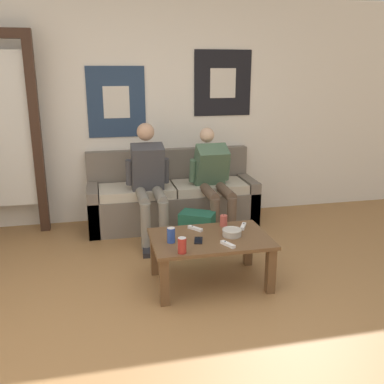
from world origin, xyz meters
The scene contains 15 objects.
ground_plane centered at (0.00, 0.00, 0.00)m, with size 18.00×18.00×0.00m, color #9E7042.
wall_back centered at (0.00, 2.65, 1.28)m, with size 10.00×0.07×2.55m.
couch centered at (0.23, 2.32, 0.29)m, with size 1.92×0.65×0.84m.
coffee_table centered at (0.28, 0.81, 0.34)m, with size 0.98×0.64×0.42m.
person_seated_adult centered at (-0.08, 1.97, 0.65)m, with size 0.47×0.87×1.21m.
person_seated_teen centered at (0.63, 2.00, 0.61)m, with size 0.47×0.97×1.12m.
backpack centered at (0.34, 1.54, 0.18)m, with size 0.40×0.36×0.38m.
ceramic_bowl centered at (0.47, 0.80, 0.45)m, with size 0.17×0.17×0.06m.
pillar_candle centered at (0.47, 1.04, 0.47)m, with size 0.07×0.07×0.11m.
drink_can_blue centered at (-0.05, 0.77, 0.48)m, with size 0.07×0.07×0.12m.
drink_can_red centered at (-0.01, 0.55, 0.48)m, with size 0.07×0.07×0.12m.
game_controller_near_left centered at (0.62, 0.96, 0.43)m, with size 0.10×0.14×0.03m.
game_controller_near_right centered at (0.37, 0.61, 0.43)m, with size 0.09×0.14×0.03m.
game_controller_far_center centered at (0.20, 1.00, 0.43)m, with size 0.11×0.13×0.03m.
cell_phone centered at (0.17, 0.75, 0.42)m, with size 0.10×0.15×0.01m.
Camera 1 is at (-0.59, -2.38, 1.77)m, focal length 40.00 mm.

